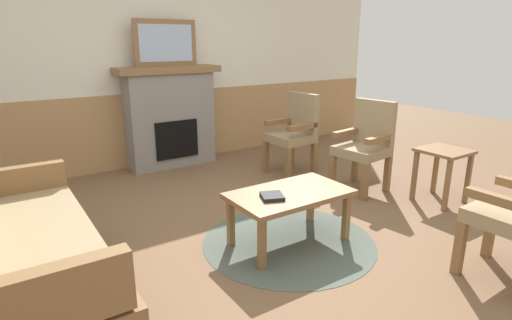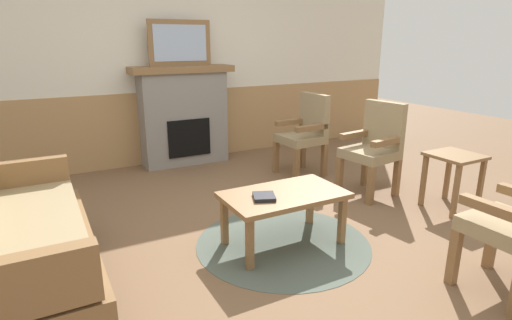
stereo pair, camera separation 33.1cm
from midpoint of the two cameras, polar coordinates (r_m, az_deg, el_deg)
name	(u,v)px [view 1 (the left image)]	position (r m, az deg, el deg)	size (l,w,h in m)	color
ground_plane	(278,229)	(3.64, 0.46, -9.69)	(14.00, 14.00, 0.00)	brown
wall_back	(160,63)	(5.61, -14.96, 12.91)	(7.20, 0.14, 2.70)	silver
fireplace	(170,116)	(5.45, -13.59, 5.94)	(1.30, 0.44, 1.28)	gray
framed_picture	(166,43)	(5.37, -14.25, 15.49)	(0.80, 0.04, 0.56)	brown
couch	(31,248)	(2.93, -31.71, -10.39)	(0.70, 1.80, 0.98)	brown
coffee_table	(290,198)	(3.27, 1.83, -5.37)	(0.96, 0.56, 0.44)	brown
round_rug	(289,241)	(3.43, 1.77, -11.31)	(1.41, 1.41, 0.01)	#4C564C
book_on_table	(272,196)	(3.12, -0.78, -5.12)	(0.16, 0.17, 0.03)	black
armchair_near_fireplace	(366,142)	(4.54, 13.04, 2.45)	(0.54, 0.54, 0.98)	brown
armchair_by_window_left	(295,130)	(5.03, 3.55, 4.18)	(0.51, 0.51, 0.98)	brown
side_table	(443,161)	(4.44, 22.68, -0.10)	(0.44, 0.44, 0.55)	brown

